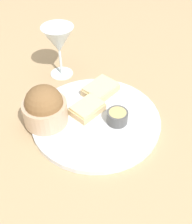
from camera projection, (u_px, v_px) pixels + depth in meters
name	position (u px, v px, depth m)	size (l,w,h in m)	color
ground_plane	(96.00, 121.00, 0.73)	(4.00, 4.00, 0.00)	tan
dinner_plate	(96.00, 120.00, 0.73)	(0.33, 0.33, 0.01)	silver
salad_bowl	(45.00, 107.00, 0.68)	(0.11, 0.11, 0.10)	tan
sauce_ramekin	(117.00, 116.00, 0.70)	(0.05, 0.05, 0.03)	#4C4C4C
cheese_toast_near	(101.00, 89.00, 0.79)	(0.11, 0.09, 0.03)	#D1B27F
cheese_toast_far	(87.00, 108.00, 0.73)	(0.10, 0.08, 0.03)	#D1B27F
wine_glass	(58.00, 41.00, 0.81)	(0.09, 0.09, 0.16)	silver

